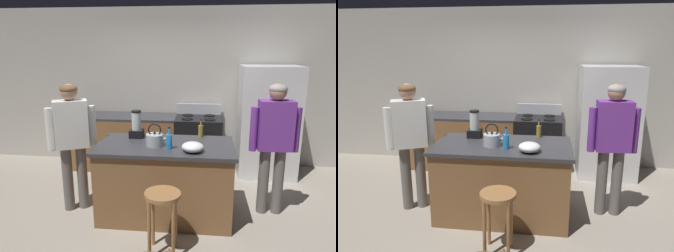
{
  "view_description": "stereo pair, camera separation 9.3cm",
  "coord_description": "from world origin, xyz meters",
  "views": [
    {
      "loc": [
        0.42,
        -3.53,
        2.03
      ],
      "look_at": [
        0.0,
        0.3,
        1.07
      ],
      "focal_mm": 33.53,
      "sensor_mm": 36.0,
      "label": 1
    },
    {
      "loc": [
        0.51,
        -3.52,
        2.03
      ],
      "look_at": [
        0.0,
        0.3,
        1.07
      ],
      "focal_mm": 33.53,
      "sensor_mm": 36.0,
      "label": 2
    }
  ],
  "objects": [
    {
      "name": "ground_plane",
      "position": [
        0.0,
        0.0,
        0.0
      ],
      "size": [
        14.0,
        14.0,
        0.0
      ],
      "primitive_type": "plane",
      "color": "#9E9384"
    },
    {
      "name": "back_wall",
      "position": [
        0.0,
        1.95,
        1.35
      ],
      "size": [
        8.0,
        0.1,
        2.7
      ],
      "primitive_type": "cube",
      "color": "#BCB7AD",
      "rests_on": "ground_plane"
    },
    {
      "name": "kitchen_island",
      "position": [
        0.0,
        0.0,
        0.46
      ],
      "size": [
        1.62,
        0.88,
        0.92
      ],
      "color": "brown",
      "rests_on": "ground_plane"
    },
    {
      "name": "back_counter_run",
      "position": [
        -0.8,
        1.55,
        0.46
      ],
      "size": [
        2.0,
        0.64,
        0.92
      ],
      "color": "brown",
      "rests_on": "ground_plane"
    },
    {
      "name": "refrigerator",
      "position": [
        1.47,
        1.5,
        0.88
      ],
      "size": [
        0.9,
        0.73,
        1.77
      ],
      "color": "silver",
      "rests_on": "ground_plane"
    },
    {
      "name": "stove_range",
      "position": [
        0.37,
        1.52,
        0.47
      ],
      "size": [
        0.76,
        0.65,
        1.1
      ],
      "color": "black",
      "rests_on": "ground_plane"
    },
    {
      "name": "person_by_island_left",
      "position": [
        -1.17,
        0.04,
        0.98
      ],
      "size": [
        0.57,
        0.37,
        1.62
      ],
      "color": "#66605B",
      "rests_on": "ground_plane"
    },
    {
      "name": "person_by_sink_right",
      "position": [
        1.3,
        0.2,
        0.99
      ],
      "size": [
        0.59,
        0.23,
        1.63
      ],
      "color": "#66605B",
      "rests_on": "ground_plane"
    },
    {
      "name": "bar_stool",
      "position": [
        0.06,
        -0.75,
        0.51
      ],
      "size": [
        0.36,
        0.36,
        0.66
      ],
      "color": "#9E6B3D",
      "rests_on": "ground_plane"
    },
    {
      "name": "blender_appliance",
      "position": [
        -0.4,
        0.26,
        1.07
      ],
      "size": [
        0.17,
        0.17,
        0.35
      ],
      "color": "black",
      "rests_on": "kitchen_island"
    },
    {
      "name": "bottle_vinegar",
      "position": [
        0.41,
        0.36,
        1.0
      ],
      "size": [
        0.06,
        0.06,
        0.24
      ],
      "color": "olive",
      "rests_on": "kitchen_island"
    },
    {
      "name": "bottle_soda",
      "position": [
        0.06,
        -0.16,
        1.01
      ],
      "size": [
        0.07,
        0.07,
        0.26
      ],
      "color": "#268CD8",
      "rests_on": "kitchen_island"
    },
    {
      "name": "mixing_bowl",
      "position": [
        0.33,
        -0.24,
        0.97
      ],
      "size": [
        0.24,
        0.24,
        0.11
      ],
      "primitive_type": "ellipsoid",
      "color": "white",
      "rests_on": "kitchen_island"
    },
    {
      "name": "tea_kettle",
      "position": [
        -0.12,
        -0.07,
        1.0
      ],
      "size": [
        0.28,
        0.2,
        0.27
      ],
      "color": "#B7BABF",
      "rests_on": "kitchen_island"
    }
  ]
}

